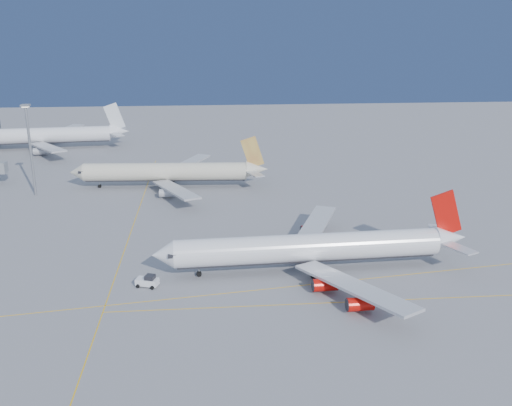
# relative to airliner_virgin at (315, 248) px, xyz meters

# --- Properties ---
(ground) EXTENTS (500.00, 500.00, 0.00)m
(ground) POSITION_rel_airliner_virgin_xyz_m (1.29, -0.11, -4.67)
(ground) COLOR slate
(ground) RESTS_ON ground
(taxiway_lines) EXTENTS (118.86, 140.00, 0.02)m
(taxiway_lines) POSITION_rel_airliner_virgin_xyz_m (-13.43, 6.23, -4.66)
(taxiway_lines) COLOR #F3B10D
(taxiway_lines) RESTS_ON ground
(airliner_virgin) EXTENTS (62.73, 56.33, 15.48)m
(airliner_virgin) POSITION_rel_airliner_virgin_xyz_m (0.00, 0.00, 0.00)
(airliner_virgin) COLOR white
(airliner_virgin) RESTS_ON ground
(airliner_etihad) EXTENTS (58.91, 54.36, 15.37)m
(airliner_etihad) POSITION_rel_airliner_virgin_xyz_m (-31.56, 63.95, 0.01)
(airliner_etihad) COLOR beige
(airliner_etihad) RESTS_ON ground
(airliner_third) EXTENTS (65.35, 60.02, 17.52)m
(airliner_third) POSITION_rel_airliner_virgin_xyz_m (-83.42, 124.85, 0.64)
(airliner_third) COLOR white
(airliner_third) RESTS_ON ground
(pushback_tug) EXTENTS (4.48, 3.48, 2.28)m
(pushback_tug) POSITION_rel_airliner_virgin_xyz_m (-32.04, -4.60, -3.61)
(pushback_tug) COLOR white
(pushback_tug) RESTS_ON ground
(light_mast) EXTENTS (2.23, 2.23, 25.78)m
(light_mast) POSITION_rel_airliner_virgin_xyz_m (-69.39, 58.76, 10.55)
(light_mast) COLOR gray
(light_mast) RESTS_ON ground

